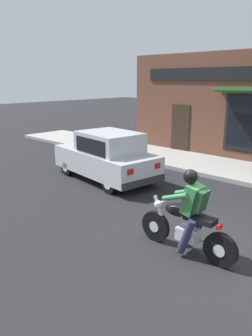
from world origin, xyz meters
name	(u,v)px	position (x,y,z in m)	size (l,w,h in m)	color
ground_plane	(215,252)	(0.00, 0.00, 0.00)	(80.00, 80.00, 0.00)	black
sidewalk_curb	(214,166)	(5.47, 3.00, 0.07)	(2.60, 22.00, 0.14)	#9E9B93
motorcycle_with_rider	(188,219)	(-0.40, 0.38, 0.68)	(0.56, 2.02, 1.62)	black
car_hatchback	(106,157)	(1.80, 4.84, 0.77)	(2.11, 3.96, 1.57)	black
traffic_cone	(126,143)	(5.12, 7.10, 0.43)	(0.36, 0.36, 0.60)	black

